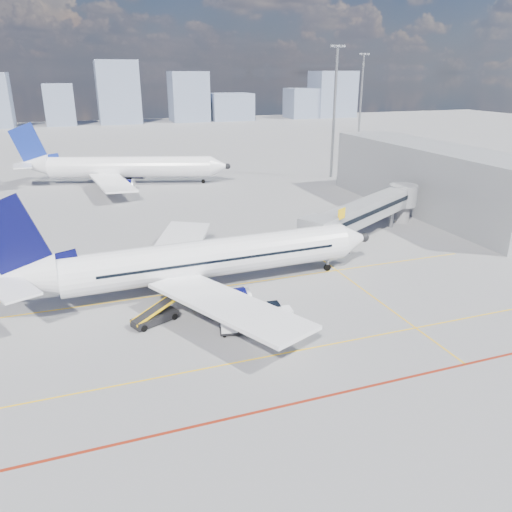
{
  "coord_description": "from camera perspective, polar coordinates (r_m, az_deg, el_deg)",
  "views": [
    {
      "loc": [
        -11.52,
        -36.91,
        20.41
      ],
      "look_at": [
        3.51,
        5.06,
        4.0
      ],
      "focal_mm": 35.0,
      "sensor_mm": 36.0,
      "label": 1
    }
  ],
  "objects": [
    {
      "name": "terminal_block",
      "position": [
        82.73,
        19.44,
        8.33
      ],
      "size": [
        10.0,
        42.0,
        10.0
      ],
      "color": "gray",
      "rests_on": "ground"
    },
    {
      "name": "apron_markings",
      "position": [
        40.31,
        -1.19,
        -10.21
      ],
      "size": [
        90.0,
        35.12,
        0.01
      ],
      "color": "yellow",
      "rests_on": "ground"
    },
    {
      "name": "belt_loader",
      "position": [
        44.36,
        -11.33,
        -6.72
      ],
      "size": [
        5.77,
        3.52,
        2.38
      ],
      "rotation": [
        0.0,
        0.0,
        0.42
      ],
      "color": "black",
      "rests_on": "ground"
    },
    {
      "name": "ground",
      "position": [
        43.72,
        -2.12,
        -7.64
      ],
      "size": [
        420.0,
        420.0,
        0.0
      ],
      "primitive_type": "plane",
      "color": "gray",
      "rests_on": "ground"
    },
    {
      "name": "floodlight_mast_ne",
      "position": [
        104.62,
        8.95,
        16.24
      ],
      "size": [
        3.2,
        0.61,
        25.45
      ],
      "color": "gray",
      "rests_on": "ground"
    },
    {
      "name": "jet_bridge",
      "position": [
        66.34,
        12.97,
        5.14
      ],
      "size": [
        23.55,
        15.78,
        6.3
      ],
      "color": "gray",
      "rests_on": "ground"
    },
    {
      "name": "second_aircraft",
      "position": [
        101.3,
        -15.14,
        9.75
      ],
      "size": [
        40.48,
        34.55,
        12.11
      ],
      "rotation": [
        0.0,
        0.0,
        -0.31
      ],
      "color": "white",
      "rests_on": "ground"
    },
    {
      "name": "floodlight_mast_far",
      "position": [
        148.35,
        11.91,
        17.16
      ],
      "size": [
        3.2,
        0.61,
        25.45
      ],
      "color": "gray",
      "rests_on": "ground"
    },
    {
      "name": "distant_skyline",
      "position": [
        227.39,
        -17.68,
        16.81
      ],
      "size": [
        250.6,
        15.44,
        25.89
      ],
      "color": "slate",
      "rests_on": "ground"
    },
    {
      "name": "cargo_dolly",
      "position": [
        41.68,
        -2.06,
        -7.68
      ],
      "size": [
        3.28,
        1.99,
        1.68
      ],
      "rotation": [
        0.0,
        0.0,
        -0.22
      ],
      "color": "black",
      "rests_on": "ground"
    },
    {
      "name": "main_aircraft",
      "position": [
        48.88,
        -6.74,
        -0.52
      ],
      "size": [
        38.63,
        33.65,
        11.26
      ],
      "rotation": [
        0.0,
        0.0,
        0.04
      ],
      "color": "white",
      "rests_on": "ground"
    },
    {
      "name": "baggage_tug",
      "position": [
        43.82,
        2.41,
        -6.41
      ],
      "size": [
        2.49,
        1.64,
        1.65
      ],
      "rotation": [
        0.0,
        0.0,
        -0.1
      ],
      "color": "white",
      "rests_on": "ground"
    },
    {
      "name": "ramp_worker",
      "position": [
        40.88,
        4.32,
        -8.53
      ],
      "size": [
        0.66,
        0.69,
        1.59
      ],
      "primitive_type": "imported",
      "rotation": [
        0.0,
        0.0,
        0.91
      ],
      "color": "yellow",
      "rests_on": "ground"
    }
  ]
}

